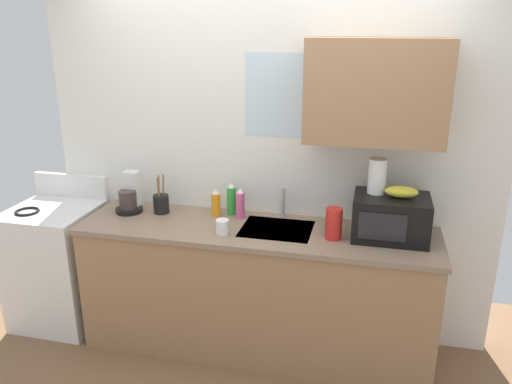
{
  "coord_description": "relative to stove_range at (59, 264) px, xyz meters",
  "views": [
    {
      "loc": [
        0.71,
        -2.97,
        2.19
      ],
      "look_at": [
        0.0,
        0.0,
        1.15
      ],
      "focal_mm": 35.41,
      "sensor_mm": 36.0,
      "label": 1
    }
  ],
  "objects": [
    {
      "name": "paper_towel_roll",
      "position": [
        2.27,
        0.1,
        0.82
      ],
      "size": [
        0.11,
        0.11,
        0.22
      ],
      "primitive_type": "cylinder",
      "color": "white",
      "rests_on": "microwave"
    },
    {
      "name": "dish_soap_bottle_green",
      "position": [
        1.3,
        0.21,
        0.55
      ],
      "size": [
        0.06,
        0.06,
        0.23
      ],
      "color": "green",
      "rests_on": "counter_unit"
    },
    {
      "name": "banana_bunch",
      "position": [
        2.42,
        0.05,
        0.75
      ],
      "size": [
        0.2,
        0.11,
        0.07
      ],
      "primitive_type": "ellipsoid",
      "color": "gold",
      "rests_on": "microwave"
    },
    {
      "name": "dish_soap_bottle_pink",
      "position": [
        1.38,
        0.15,
        0.54
      ],
      "size": [
        0.06,
        0.06,
        0.22
      ],
      "color": "#E55999",
      "rests_on": "counter_unit"
    },
    {
      "name": "cereal_canister",
      "position": [
        2.03,
        -0.05,
        0.54
      ],
      "size": [
        0.1,
        0.1,
        0.2
      ],
      "primitive_type": "cylinder",
      "color": "red",
      "rests_on": "counter_unit"
    },
    {
      "name": "microwave",
      "position": [
        2.37,
        0.04,
        0.58
      ],
      "size": [
        0.46,
        0.35,
        0.27
      ],
      "color": "black",
      "rests_on": "counter_unit"
    },
    {
      "name": "coffee_maker",
      "position": [
        0.58,
        0.1,
        0.55
      ],
      "size": [
        0.19,
        0.21,
        0.28
      ],
      "color": "black",
      "rests_on": "counter_unit"
    },
    {
      "name": "stove_range",
      "position": [
        0.0,
        0.0,
        0.0
      ],
      "size": [
        0.6,
        0.6,
        1.08
      ],
      "color": "white",
      "rests_on": "ground"
    },
    {
      "name": "sink_faucet",
      "position": [
        1.66,
        0.24,
        0.55
      ],
      "size": [
        0.03,
        0.03,
        0.21
      ],
      "primitive_type": "cylinder",
      "color": "#B2B5BA",
      "rests_on": "counter_unit"
    },
    {
      "name": "utensil_crock",
      "position": [
        0.81,
        0.12,
        0.51
      ],
      "size": [
        0.11,
        0.11,
        0.29
      ],
      "color": "black",
      "rests_on": "counter_unit"
    },
    {
      "name": "mug_white",
      "position": [
        1.34,
        -0.14,
        0.49
      ],
      "size": [
        0.08,
        0.08,
        0.09
      ],
      "primitive_type": "cylinder",
      "color": "white",
      "rests_on": "counter_unit"
    },
    {
      "name": "kitchen_wall_assembly",
      "position": [
        1.65,
        0.31,
        0.89
      ],
      "size": [
        3.13,
        0.42,
        2.5
      ],
      "color": "white",
      "rests_on": "ground"
    },
    {
      "name": "counter_unit",
      "position": [
        1.53,
        -0.0,
        0.0
      ],
      "size": [
        2.36,
        0.63,
        0.9
      ],
      "color": "#9E7551",
      "rests_on": "ground"
    },
    {
      "name": "dish_soap_bottle_orange",
      "position": [
        1.21,
        0.15,
        0.53
      ],
      "size": [
        0.06,
        0.06,
        0.2
      ],
      "color": "orange",
      "rests_on": "counter_unit"
    }
  ]
}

